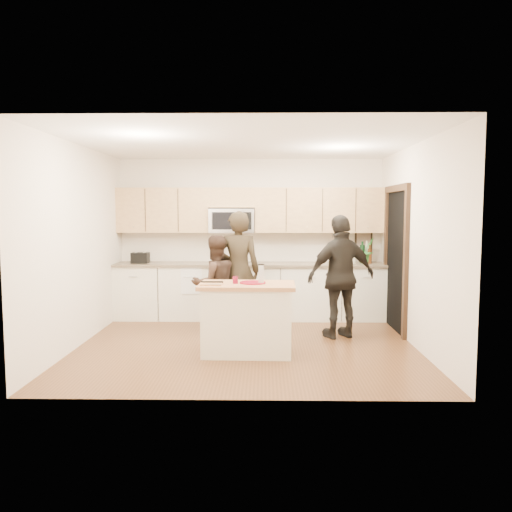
{
  "coord_description": "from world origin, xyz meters",
  "views": [
    {
      "loc": [
        0.25,
        -6.64,
        1.81
      ],
      "look_at": [
        0.12,
        0.35,
        1.18
      ],
      "focal_mm": 35.0,
      "sensor_mm": 36.0,
      "label": 1
    }
  ],
  "objects_px": {
    "woman_left": "(238,271)",
    "toaster": "(140,258)",
    "island": "(247,318)",
    "woman_center": "(215,284)",
    "woman_right": "(341,277)"
  },
  "relations": [
    {
      "from": "woman_left",
      "to": "toaster",
      "type": "bearing_deg",
      "value": -25.61
    },
    {
      "from": "island",
      "to": "woman_right",
      "type": "xyz_separation_m",
      "value": [
        1.31,
        0.83,
        0.43
      ]
    },
    {
      "from": "island",
      "to": "woman_left",
      "type": "distance_m",
      "value": 1.36
    },
    {
      "from": "toaster",
      "to": "island",
      "type": "bearing_deg",
      "value": -48.05
    },
    {
      "from": "woman_center",
      "to": "toaster",
      "type": "bearing_deg",
      "value": -60.74
    },
    {
      "from": "woman_center",
      "to": "island",
      "type": "bearing_deg",
      "value": 90.2
    },
    {
      "from": "woman_left",
      "to": "woman_center",
      "type": "xyz_separation_m",
      "value": [
        -0.34,
        -0.16,
        -0.18
      ]
    },
    {
      "from": "toaster",
      "to": "woman_left",
      "type": "relative_size",
      "value": 0.15
    },
    {
      "from": "island",
      "to": "woman_center",
      "type": "height_order",
      "value": "woman_center"
    },
    {
      "from": "toaster",
      "to": "woman_center",
      "type": "distance_m",
      "value": 1.69
    },
    {
      "from": "woman_right",
      "to": "woman_left",
      "type": "bearing_deg",
      "value": -36.82
    },
    {
      "from": "woman_left",
      "to": "woman_center",
      "type": "relative_size",
      "value": 1.24
    },
    {
      "from": "island",
      "to": "toaster",
      "type": "xyz_separation_m",
      "value": [
        -1.87,
        2.08,
        0.57
      ]
    },
    {
      "from": "toaster",
      "to": "woman_right",
      "type": "bearing_deg",
      "value": -21.41
    },
    {
      "from": "island",
      "to": "woman_left",
      "type": "height_order",
      "value": "woman_left"
    }
  ]
}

